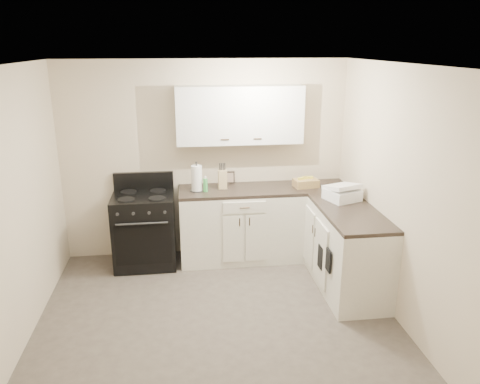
{
  "coord_description": "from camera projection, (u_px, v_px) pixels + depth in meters",
  "views": [
    {
      "loc": [
        -0.3,
        -4.02,
        2.67
      ],
      "look_at": [
        0.33,
        0.85,
        1.11
      ],
      "focal_mm": 35.0,
      "sensor_mm": 36.0,
      "label": 1
    }
  ],
  "objects": [
    {
      "name": "countertop_right",
      "position": [
        341.0,
        203.0,
        5.36
      ],
      "size": [
        0.6,
        1.9,
        0.04
      ],
      "primitive_type": "cube",
      "color": "black",
      "rests_on": "base_cabinets_right"
    },
    {
      "name": "paper_towel",
      "position": [
        197.0,
        178.0,
        5.71
      ],
      "size": [
        0.16,
        0.16,
        0.32
      ],
      "primitive_type": "cylinder",
      "rotation": [
        0.0,
        0.0,
        0.26
      ],
      "color": "white",
      "rests_on": "countertop_back"
    },
    {
      "name": "upper_cabinets",
      "position": [
        240.0,
        115.0,
        5.7
      ],
      "size": [
        1.55,
        0.3,
        0.7
      ],
      "primitive_type": "cube",
      "color": "silver",
      "rests_on": "wall_back"
    },
    {
      "name": "knife_block",
      "position": [
        223.0,
        179.0,
        5.82
      ],
      "size": [
        0.11,
        0.1,
        0.23
      ],
      "primitive_type": "cube",
      "rotation": [
        0.0,
        0.0,
        -0.01
      ],
      "color": "tan",
      "rests_on": "countertop_back"
    },
    {
      "name": "base_cabinets_back",
      "position": [
        241.0,
        225.0,
        5.99
      ],
      "size": [
        1.55,
        0.6,
        0.9
      ],
      "primitive_type": "cube",
      "color": "beige",
      "rests_on": "floor"
    },
    {
      "name": "countertop_grill",
      "position": [
        342.0,
        195.0,
        5.41
      ],
      "size": [
        0.44,
        0.42,
        0.13
      ],
      "primitive_type": "cube",
      "rotation": [
        0.0,
        0.0,
        0.35
      ],
      "color": "white",
      "rests_on": "countertop_right"
    },
    {
      "name": "soap_bottle",
      "position": [
        205.0,
        185.0,
        5.7
      ],
      "size": [
        0.07,
        0.07,
        0.16
      ],
      "primitive_type": "cylinder",
      "rotation": [
        0.0,
        0.0,
        -0.42
      ],
      "color": "green",
      "rests_on": "countertop_back"
    },
    {
      "name": "wall_right",
      "position": [
        403.0,
        198.0,
        4.49
      ],
      "size": [
        0.0,
        3.6,
        3.6
      ],
      "primitive_type": "plane",
      "rotation": [
        1.57,
        0.0,
        -1.57
      ],
      "color": "beige",
      "rests_on": "ground"
    },
    {
      "name": "countertop_back",
      "position": [
        241.0,
        190.0,
        5.84
      ],
      "size": [
        1.55,
        0.6,
        0.04
      ],
      "primitive_type": "cube",
      "color": "black",
      "rests_on": "base_cabinets_back"
    },
    {
      "name": "oven_mitt_far",
      "position": [
        321.0,
        257.0,
        5.15
      ],
      "size": [
        0.02,
        0.15,
        0.26
      ],
      "primitive_type": "cube",
      "color": "black",
      "rests_on": "base_cabinets_right"
    },
    {
      "name": "picture_frame",
      "position": [
        230.0,
        177.0,
        6.04
      ],
      "size": [
        0.13,
        0.04,
        0.16
      ],
      "primitive_type": "cube",
      "rotation": [
        -0.14,
        0.0,
        -0.01
      ],
      "color": "black",
      "rests_on": "countertop_back"
    },
    {
      "name": "wall_front",
      "position": [
        243.0,
        314.0,
        2.57
      ],
      "size": [
        3.6,
        0.0,
        3.6
      ],
      "primitive_type": "plane",
      "rotation": [
        -1.57,
        0.0,
        0.0
      ],
      "color": "beige",
      "rests_on": "ground"
    },
    {
      "name": "stove",
      "position": [
        145.0,
        230.0,
        5.81
      ],
      "size": [
        0.75,
        0.64,
        0.9
      ],
      "primitive_type": "cube",
      "color": "black",
      "rests_on": "floor"
    },
    {
      "name": "floor",
      "position": [
        218.0,
        325.0,
        4.65
      ],
      "size": [
        3.6,
        3.6,
        0.0
      ],
      "primitive_type": "plane",
      "color": "#473F38",
      "rests_on": "ground"
    },
    {
      "name": "wall_back",
      "position": [
        205.0,
        160.0,
        5.97
      ],
      "size": [
        3.6,
        0.0,
        3.6
      ],
      "primitive_type": "plane",
      "rotation": [
        1.57,
        0.0,
        0.0
      ],
      "color": "beige",
      "rests_on": "ground"
    },
    {
      "name": "base_cabinets_right",
      "position": [
        339.0,
        241.0,
        5.5
      ],
      "size": [
        0.6,
        1.9,
        0.9
      ],
      "primitive_type": "cube",
      "color": "beige",
      "rests_on": "floor"
    },
    {
      "name": "wall_left",
      "position": [
        10.0,
        215.0,
        4.05
      ],
      "size": [
        0.0,
        3.6,
        3.6
      ],
      "primitive_type": "plane",
      "rotation": [
        1.57,
        0.0,
        1.57
      ],
      "color": "beige",
      "rests_on": "ground"
    },
    {
      "name": "ceiling",
      "position": [
        214.0,
        65.0,
        3.89
      ],
      "size": [
        3.6,
        3.6,
        0.0
      ],
      "primitive_type": "plane",
      "color": "white",
      "rests_on": "wall_back"
    },
    {
      "name": "oven_mitt_near",
      "position": [
        328.0,
        260.0,
        4.87
      ],
      "size": [
        0.02,
        0.14,
        0.24
      ],
      "primitive_type": "cube",
      "color": "black",
      "rests_on": "base_cabinets_right"
    },
    {
      "name": "wicker_basket",
      "position": [
        306.0,
        183.0,
        5.9
      ],
      "size": [
        0.32,
        0.23,
        0.1
      ],
      "primitive_type": "cube",
      "rotation": [
        0.0,
        0.0,
        0.12
      ],
      "color": "#A6804E",
      "rests_on": "countertop_right"
    }
  ]
}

